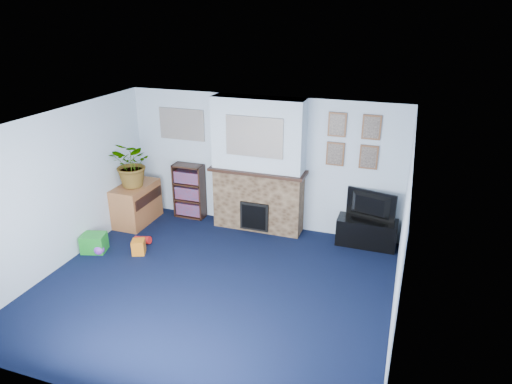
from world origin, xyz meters
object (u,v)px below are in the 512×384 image
at_px(television, 369,206).
at_px(sideboard, 137,205).
at_px(tv_stand, 366,233).
at_px(bookshelf, 190,192).

bearing_deg(television, sideboard, 20.76).
height_order(tv_stand, bookshelf, bookshelf).
xyz_separation_m(tv_stand, television, (-0.00, 0.02, 0.49)).
bearing_deg(television, bookshelf, 13.04).
relative_size(tv_stand, sideboard, 1.04).
xyz_separation_m(television, sideboard, (-4.19, -0.50, -0.36)).
xyz_separation_m(bookshelf, sideboard, (-0.83, -0.55, -0.15)).
xyz_separation_m(television, bookshelf, (-3.36, 0.06, -0.21)).
bearing_deg(tv_stand, television, 90.00).
distance_m(television, sideboard, 4.23).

